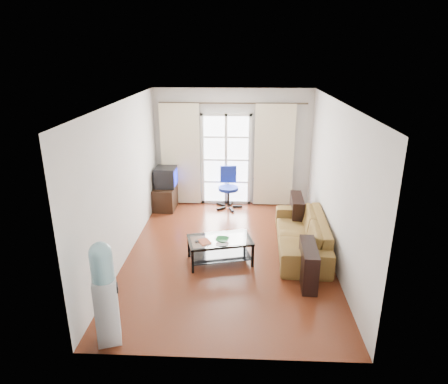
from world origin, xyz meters
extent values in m
plane|color=maroon|center=(0.00, 0.00, 0.00)|extent=(5.20, 5.20, 0.00)
plane|color=white|center=(0.00, 0.00, 2.70)|extent=(5.20, 5.20, 0.00)
cube|color=silver|center=(0.00, 2.60, 1.35)|extent=(3.60, 0.02, 2.70)
cube|color=silver|center=(0.00, -2.60, 1.35)|extent=(3.60, 0.02, 2.70)
cube|color=silver|center=(-1.80, 0.00, 1.35)|extent=(0.02, 5.20, 2.70)
cube|color=silver|center=(1.80, 0.00, 1.35)|extent=(0.02, 5.20, 2.70)
cube|color=white|center=(-0.15, 2.56, 1.07)|extent=(1.01, 0.02, 2.04)
cube|color=white|center=(-0.15, 2.54, 1.07)|extent=(1.16, 0.06, 2.15)
cylinder|color=#4C3F2D|center=(0.00, 2.50, 2.38)|extent=(3.30, 0.04, 0.04)
cube|color=#F0E7C1|center=(-1.20, 2.48, 1.20)|extent=(0.90, 0.07, 2.35)
cube|color=#F0E7C1|center=(0.95, 2.48, 1.20)|extent=(0.90, 0.07, 2.35)
cube|color=gray|center=(0.80, 2.50, 0.33)|extent=(0.64, 0.12, 0.64)
imported|color=brown|center=(1.33, 0.24, 0.32)|extent=(2.25, 1.03, 0.64)
cube|color=silver|center=(-0.14, -0.29, 0.43)|extent=(1.20, 0.86, 0.01)
cube|color=black|center=(-0.14, -0.29, 0.13)|extent=(1.12, 0.79, 0.01)
cube|color=black|center=(-0.56, -0.68, 0.22)|extent=(0.05, 0.05, 0.43)
cube|color=black|center=(0.42, -0.44, 0.22)|extent=(0.05, 0.05, 0.43)
cube|color=black|center=(-0.70, -0.14, 0.22)|extent=(0.05, 0.05, 0.43)
cube|color=black|center=(0.29, 0.10, 0.22)|extent=(0.05, 0.05, 0.43)
imported|color=#2D7D45|center=(-0.09, -0.38, 0.47)|extent=(0.34, 0.34, 0.06)
imported|color=#AB2515|center=(-0.46, -0.47, 0.45)|extent=(0.36, 0.38, 0.02)
cube|color=black|center=(-0.47, -0.40, 0.45)|extent=(0.17, 0.11, 0.02)
cube|color=black|center=(-1.54, 2.15, 0.26)|extent=(0.50, 0.72, 0.52)
cube|color=black|center=(-1.52, 2.21, 0.74)|extent=(0.46, 0.50, 0.45)
cube|color=#0C19E5|center=(-1.28, 2.20, 0.74)|extent=(0.02, 0.40, 0.34)
cube|color=black|center=(-1.71, 2.21, 0.74)|extent=(0.14, 0.34, 0.30)
cylinder|color=black|center=(-0.08, 2.25, 0.24)|extent=(0.05, 0.05, 0.48)
cylinder|color=navy|center=(-0.08, 2.25, 0.47)|extent=(0.46, 0.46, 0.07)
cube|color=navy|center=(-0.09, 2.46, 0.76)|extent=(0.38, 0.07, 0.40)
cube|color=silver|center=(-1.42, -2.35, 0.44)|extent=(0.35, 0.35, 0.89)
cylinder|color=#7CB1C0|center=(-1.42, -2.35, 1.07)|extent=(0.27, 0.27, 0.36)
sphere|color=#7CB1C0|center=(-1.42, -2.35, 1.25)|extent=(0.27, 0.27, 0.27)
cube|color=black|center=(-1.29, -2.31, 0.75)|extent=(0.07, 0.12, 0.09)
camera|label=1|loc=(0.22, -6.43, 3.48)|focal=32.00mm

